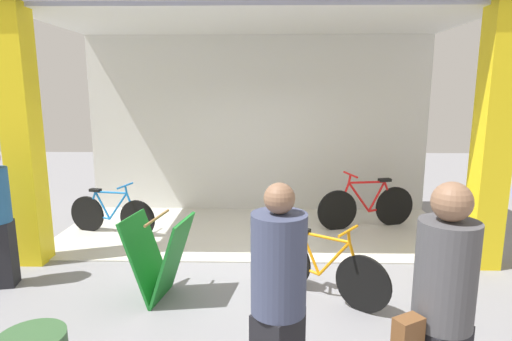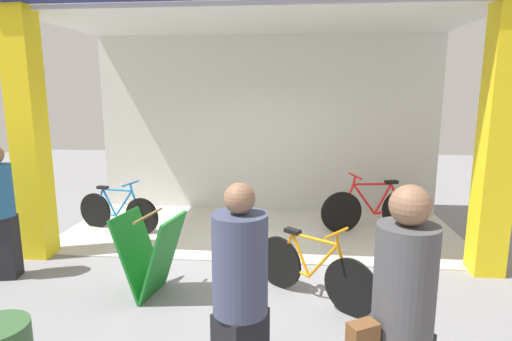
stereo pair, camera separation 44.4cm
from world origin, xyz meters
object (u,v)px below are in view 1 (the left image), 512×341
bicycle_inside_0 (112,214)px  sandwich_board_sign (159,258)px  pedestrian_0 (278,303)px  pedestrian_2 (441,316)px  bicycle_parked_0 (323,269)px  bicycle_inside_1 (367,206)px

bicycle_inside_0 → sandwich_board_sign: size_ratio=1.56×
pedestrian_0 → pedestrian_2: pedestrian_2 is taller
bicycle_inside_0 → pedestrian_2: 5.42m
pedestrian_0 → bicycle_parked_0: bearing=72.9°
bicycle_inside_0 → pedestrian_2: pedestrian_2 is taller
bicycle_parked_0 → bicycle_inside_0: bearing=146.6°
bicycle_inside_0 → sandwich_board_sign: 2.48m
sandwich_board_sign → pedestrian_2: 3.01m
bicycle_parked_0 → pedestrian_0: (-0.56, -1.81, 0.55)m
pedestrian_0 → pedestrian_2: (1.00, -0.19, 0.03)m
sandwich_board_sign → bicycle_parked_0: bearing=1.6°
sandwich_board_sign → pedestrian_2: bearing=-40.8°
bicycle_parked_0 → pedestrian_2: 2.12m
bicycle_inside_1 → pedestrian_0: bearing=-110.9°
pedestrian_2 → bicycle_parked_0: bearing=102.4°
bicycle_inside_1 → pedestrian_0: 4.59m
bicycle_inside_1 → pedestrian_2: 4.53m
sandwich_board_sign → pedestrian_0: bearing=-54.3°
bicycle_inside_1 → bicycle_parked_0: 2.68m
bicycle_parked_0 → sandwich_board_sign: 1.82m
bicycle_inside_0 → bicycle_parked_0: (3.12, -2.05, 0.01)m
bicycle_inside_0 → bicycle_inside_1: size_ratio=0.88×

